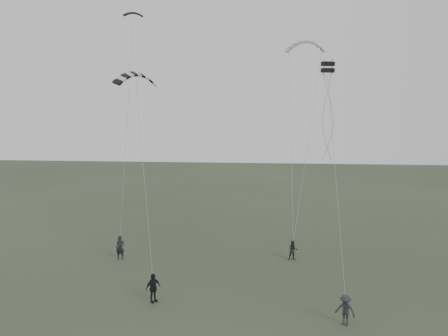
# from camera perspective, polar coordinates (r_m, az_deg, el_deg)

# --- Properties ---
(ground) EXTENTS (140.00, 140.00, 0.00)m
(ground) POSITION_cam_1_polar(r_m,az_deg,el_deg) (28.29, -3.07, -16.67)
(ground) COLOR #323C29
(ground) RESTS_ON ground
(flyer_left) EXTENTS (0.71, 0.51, 1.84)m
(flyer_left) POSITION_cam_1_polar(r_m,az_deg,el_deg) (35.65, -13.40, -10.08)
(flyer_left) COLOR black
(flyer_left) RESTS_ON ground
(flyer_right) EXTENTS (0.81, 0.67, 1.52)m
(flyer_right) POSITION_cam_1_polar(r_m,az_deg,el_deg) (35.00, 9.00, -10.57)
(flyer_right) COLOR #232328
(flyer_right) RESTS_ON ground
(flyer_center) EXTENTS (1.02, 1.08, 1.79)m
(flyer_center) POSITION_cam_1_polar(r_m,az_deg,el_deg) (27.81, -9.25, -15.19)
(flyer_center) COLOR black
(flyer_center) RESTS_ON ground
(flyer_far) EXTENTS (1.27, 1.09, 1.71)m
(flyer_far) POSITION_cam_1_polar(r_m,az_deg,el_deg) (25.73, 15.56, -17.43)
(flyer_far) COLOR #28282E
(flyer_far) RESTS_ON ground
(kite_dark_small) EXTENTS (1.75, 1.22, 0.67)m
(kite_dark_small) POSITION_cam_1_polar(r_m,az_deg,el_deg) (39.53, -11.77, 19.22)
(kite_dark_small) COLOR black
(kite_dark_small) RESTS_ON flyer_left
(kite_pale_large) EXTENTS (3.61, 1.57, 1.64)m
(kite_pale_large) POSITION_cam_1_polar(r_m,az_deg,el_deg) (40.38, 10.63, 15.93)
(kite_pale_large) COLOR #AAACAF
(kite_pale_large) RESTS_ON flyer_right
(kite_striped) EXTENTS (3.02, 2.95, 1.40)m
(kite_striped) POSITION_cam_1_polar(r_m,az_deg,el_deg) (31.78, -11.46, 11.95)
(kite_striped) COLOR black
(kite_striped) RESTS_ON flyer_center
(kite_box) EXTENTS (0.94, 0.96, 0.77)m
(kite_box) POSITION_cam_1_polar(r_m,az_deg,el_deg) (31.46, 13.39, 12.70)
(kite_box) COLOR black
(kite_box) RESTS_ON flyer_far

